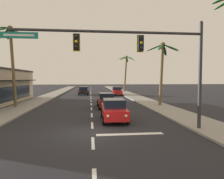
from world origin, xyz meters
The scene contains 12 objects.
ground_plane centered at (0.00, 0.00, 0.00)m, with size 220.00×220.00×0.00m, color #232328.
sidewalk_right centered at (7.80, 20.00, 0.07)m, with size 3.20×110.00×0.14m, color gray.
sidewalk_left centered at (-7.80, 20.00, 0.07)m, with size 3.20×110.00×0.14m, color gray.
lane_markings centered at (0.42, 20.81, 0.00)m, with size 4.28×89.87×0.01m.
traffic_signal_mast centered at (2.96, -0.13, 4.90)m, with size 12.04×0.41×6.88m.
sedan_lead_at_stop_bar centered at (1.71, 3.42, 0.85)m, with size 2.00×4.47×1.68m.
sedan_third_in_queue centered at (1.67, 10.40, 0.85)m, with size 2.02×4.48×1.68m.
sedan_oncoming_far centered at (-1.46, 29.75, 0.85)m, with size 2.10×4.51×1.68m.
sedan_parked_nearest_kerb centered at (5.20, 28.06, 0.85)m, with size 2.08×4.50×1.68m.
palm_left_second centered at (-8.89, 11.78, 6.68)m, with size 3.55×3.61×9.22m.
palm_right_second centered at (8.39, 11.22, 5.38)m, with size 4.02×3.51×7.61m.
palm_right_farthest centered at (8.91, 38.86, 6.17)m, with size 4.73×4.40×9.19m.
Camera 1 is at (-0.12, -12.27, 3.26)m, focal length 32.60 mm.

